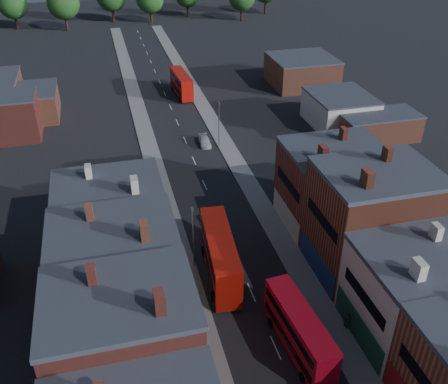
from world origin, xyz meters
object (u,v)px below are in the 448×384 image
bus_1 (299,330)px  car_3 (205,141)px  bus_0 (220,255)px  car_2 (212,222)px  ped_3 (347,320)px  ped_1 (201,346)px  bus_2 (181,83)px

bus_1 → car_3: size_ratio=2.47×
bus_0 → car_2: 10.25m
bus_0 → bus_1: 13.11m
car_2 → ped_3: ped_3 is taller
ped_1 → ped_3: (14.87, -0.37, -0.01)m
ped_3 → bus_0: bearing=36.7°
bus_0 → car_2: bearing=87.2°
car_2 → ped_1: 21.28m
car_3 → ped_3: (4.73, -44.64, 0.43)m
bus_2 → bus_1: bearing=-94.3°
bus_1 → ped_1: bearing=164.6°
bus_2 → ped_3: bearing=-89.6°
bus_0 → ped_3: size_ratio=6.65×
car_2 → ped_1: size_ratio=2.11×
car_2 → ped_1: (-5.86, -20.45, 0.52)m
car_2 → ped_1: ped_1 is taller
ped_1 → bus_1: bearing=171.3°
bus_0 → car_2: bus_0 is taller
car_2 → ped_3: (9.01, -20.82, 0.51)m
car_3 → bus_0: bearing=-96.6°
bus_1 → bus_2: bus_2 is taller
bus_1 → car_2: 22.47m
bus_0 → ped_3: bus_0 is taller
bus_2 → car_3: 25.03m
bus_0 → ped_1: bearing=-108.2°
bus_1 → ped_1: size_ratio=5.72×
ped_3 → car_2: bearing=16.7°
car_3 → ped_1: bearing=-100.0°
bus_2 → car_2: 49.04m
bus_0 → bus_2: (6.11, 58.65, -0.33)m
car_2 → car_3: car_3 is taller
bus_0 → bus_1: (4.63, -12.26, -0.38)m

